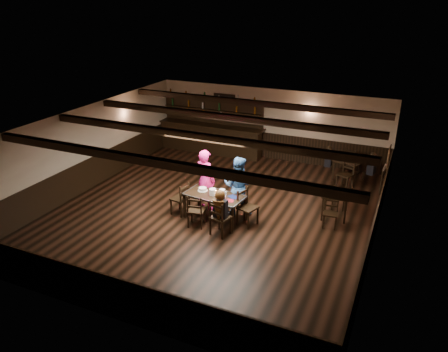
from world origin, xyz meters
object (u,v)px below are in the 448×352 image
at_px(dining_table, 215,197).
at_px(bar_counter, 211,134).
at_px(woman_pink, 205,180).
at_px(cake, 203,189).
at_px(chair_near_right, 219,216).
at_px(man_blue, 238,186).
at_px(chair_near_left, 195,209).

distance_m(dining_table, bar_counter, 5.75).
height_order(woman_pink, cake, woman_pink).
height_order(chair_near_right, cake, chair_near_right).
height_order(dining_table, woman_pink, woman_pink).
relative_size(man_blue, bar_counter, 0.40).
distance_m(dining_table, man_blue, 0.77).
bearing_deg(woman_pink, chair_near_right, 139.61).
distance_m(dining_table, chair_near_left, 0.71).
height_order(dining_table, chair_near_right, chair_near_right).
bearing_deg(chair_near_right, bar_counter, 117.24).
distance_m(chair_near_left, woman_pink, 1.23).
bearing_deg(man_blue, chair_near_right, 85.18).
height_order(man_blue, cake, man_blue).
height_order(chair_near_left, bar_counter, bar_counter).
height_order(chair_near_right, man_blue, man_blue).
xyz_separation_m(chair_near_left, woman_pink, (-0.27, 1.14, 0.37)).
bearing_deg(bar_counter, chair_near_right, -62.76).
xyz_separation_m(chair_near_left, man_blue, (0.74, 1.22, 0.32)).
bearing_deg(bar_counter, man_blue, -56.38).
bearing_deg(chair_near_left, cake, 101.77).
relative_size(chair_near_left, cake, 3.30).
xyz_separation_m(chair_near_left, bar_counter, (-2.30, 5.79, 0.17)).
relative_size(dining_table, bar_counter, 0.40).
bearing_deg(man_blue, chair_near_left, 53.08).
relative_size(woman_pink, man_blue, 1.05).
distance_m(chair_near_right, woman_pink, 1.69).
distance_m(woman_pink, man_blue, 1.01).
height_order(dining_table, man_blue, man_blue).
height_order(woman_pink, bar_counter, bar_counter).
bearing_deg(chair_near_right, dining_table, 121.39).
bearing_deg(man_blue, woman_pink, -1.27).
distance_m(woman_pink, cake, 0.42).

